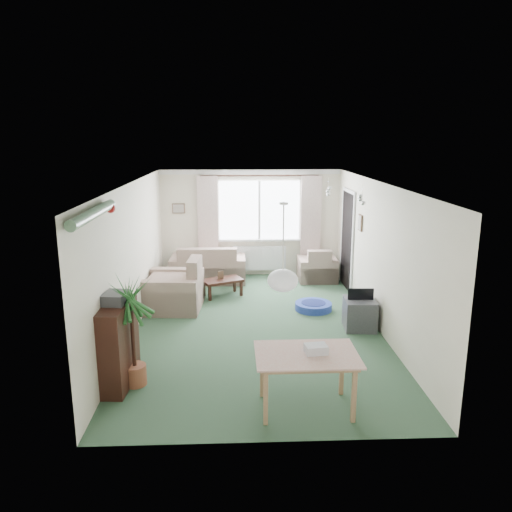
{
  "coord_description": "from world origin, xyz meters",
  "views": [
    {
      "loc": [
        -0.35,
        -7.85,
        3.12
      ],
      "look_at": [
        0.0,
        0.3,
        1.15
      ],
      "focal_mm": 35.0,
      "sensor_mm": 36.0,
      "label": 1
    }
  ],
  "objects_px": {
    "coffee_table": "(222,288)",
    "dining_table": "(306,382)",
    "armchair_left": "(173,284)",
    "bookshelf": "(118,345)",
    "armchair_corner": "(317,264)",
    "houseplant": "(133,332)",
    "tv_cube": "(360,314)",
    "sofa": "(208,263)",
    "pet_bed": "(313,306)"
  },
  "relations": [
    {
      "from": "armchair_left",
      "to": "houseplant",
      "type": "bearing_deg",
      "value": 1.21
    },
    {
      "from": "coffee_table",
      "to": "dining_table",
      "type": "height_order",
      "value": "dining_table"
    },
    {
      "from": "armchair_left",
      "to": "armchair_corner",
      "type": "bearing_deg",
      "value": 124.5
    },
    {
      "from": "dining_table",
      "to": "armchair_left",
      "type": "bearing_deg",
      "value": 118.56
    },
    {
      "from": "armchair_corner",
      "to": "bookshelf",
      "type": "xyz_separation_m",
      "value": [
        -3.3,
        -4.64,
        0.17
      ]
    },
    {
      "from": "coffee_table",
      "to": "tv_cube",
      "type": "xyz_separation_m",
      "value": [
        2.31,
        -1.82,
        0.08
      ]
    },
    {
      "from": "sofa",
      "to": "bookshelf",
      "type": "relative_size",
      "value": 1.5
    },
    {
      "from": "coffee_table",
      "to": "bookshelf",
      "type": "xyz_separation_m",
      "value": [
        -1.23,
        -3.6,
        0.37
      ]
    },
    {
      "from": "tv_cube",
      "to": "pet_bed",
      "type": "distance_m",
      "value": 1.13
    },
    {
      "from": "sofa",
      "to": "armchair_corner",
      "type": "height_order",
      "value": "sofa"
    },
    {
      "from": "dining_table",
      "to": "armchair_corner",
      "type": "bearing_deg",
      "value": 79.35
    },
    {
      "from": "houseplant",
      "to": "tv_cube",
      "type": "height_order",
      "value": "houseplant"
    },
    {
      "from": "armchair_corner",
      "to": "bookshelf",
      "type": "distance_m",
      "value": 5.7
    },
    {
      "from": "armchair_left",
      "to": "coffee_table",
      "type": "distance_m",
      "value": 1.17
    },
    {
      "from": "pet_bed",
      "to": "tv_cube",
      "type": "bearing_deg",
      "value": -56.18
    },
    {
      "from": "pet_bed",
      "to": "armchair_corner",
      "type": "bearing_deg",
      "value": 78.94
    },
    {
      "from": "sofa",
      "to": "armchair_left",
      "type": "distance_m",
      "value": 1.84
    },
    {
      "from": "armchair_left",
      "to": "pet_bed",
      "type": "relative_size",
      "value": 1.59
    },
    {
      "from": "coffee_table",
      "to": "bookshelf",
      "type": "relative_size",
      "value": 0.71
    },
    {
      "from": "armchair_corner",
      "to": "tv_cube",
      "type": "height_order",
      "value": "armchair_corner"
    },
    {
      "from": "coffee_table",
      "to": "houseplant",
      "type": "relative_size",
      "value": 0.54
    },
    {
      "from": "sofa",
      "to": "bookshelf",
      "type": "height_order",
      "value": "bookshelf"
    },
    {
      "from": "armchair_corner",
      "to": "coffee_table",
      "type": "xyz_separation_m",
      "value": [
        -2.07,
        -1.04,
        -0.2
      ]
    },
    {
      "from": "bookshelf",
      "to": "dining_table",
      "type": "distance_m",
      "value": 2.4
    },
    {
      "from": "sofa",
      "to": "dining_table",
      "type": "height_order",
      "value": "sofa"
    },
    {
      "from": "coffee_table",
      "to": "pet_bed",
      "type": "bearing_deg",
      "value": -27.98
    },
    {
      "from": "houseplant",
      "to": "dining_table",
      "type": "height_order",
      "value": "houseplant"
    },
    {
      "from": "bookshelf",
      "to": "houseplant",
      "type": "height_order",
      "value": "houseplant"
    },
    {
      "from": "houseplant",
      "to": "tv_cube",
      "type": "relative_size",
      "value": 2.61
    },
    {
      "from": "dining_table",
      "to": "pet_bed",
      "type": "xyz_separation_m",
      "value": [
        0.62,
        3.39,
        -0.27
      ]
    },
    {
      "from": "armchair_left",
      "to": "coffee_table",
      "type": "relative_size",
      "value": 1.39
    },
    {
      "from": "houseplant",
      "to": "pet_bed",
      "type": "distance_m",
      "value": 3.91
    },
    {
      "from": "sofa",
      "to": "armchair_left",
      "type": "height_order",
      "value": "armchair_left"
    },
    {
      "from": "coffee_table",
      "to": "pet_bed",
      "type": "relative_size",
      "value": 1.15
    },
    {
      "from": "armchair_left",
      "to": "bookshelf",
      "type": "distance_m",
      "value": 2.93
    },
    {
      "from": "sofa",
      "to": "armchair_left",
      "type": "relative_size",
      "value": 1.52
    },
    {
      "from": "armchair_corner",
      "to": "armchair_left",
      "type": "distance_m",
      "value": 3.43
    },
    {
      "from": "coffee_table",
      "to": "sofa",
      "type": "bearing_deg",
      "value": 107.43
    },
    {
      "from": "armchair_left",
      "to": "houseplant",
      "type": "relative_size",
      "value": 0.74
    },
    {
      "from": "sofa",
      "to": "armchair_corner",
      "type": "relative_size",
      "value": 1.96
    },
    {
      "from": "houseplant",
      "to": "pet_bed",
      "type": "relative_size",
      "value": 2.14
    },
    {
      "from": "pet_bed",
      "to": "armchair_left",
      "type": "bearing_deg",
      "value": 175.47
    },
    {
      "from": "dining_table",
      "to": "tv_cube",
      "type": "xyz_separation_m",
      "value": [
        1.24,
        2.46,
        -0.09
      ]
    },
    {
      "from": "dining_table",
      "to": "tv_cube",
      "type": "height_order",
      "value": "dining_table"
    },
    {
      "from": "coffee_table",
      "to": "tv_cube",
      "type": "height_order",
      "value": "tv_cube"
    },
    {
      "from": "houseplant",
      "to": "pet_bed",
      "type": "height_order",
      "value": "houseplant"
    },
    {
      "from": "sofa",
      "to": "tv_cube",
      "type": "relative_size",
      "value": 2.94
    },
    {
      "from": "armchair_corner",
      "to": "coffee_table",
      "type": "height_order",
      "value": "armchair_corner"
    },
    {
      "from": "sofa",
      "to": "bookshelf",
      "type": "xyz_separation_m",
      "value": [
        -0.9,
        -4.67,
        0.14
      ]
    },
    {
      "from": "dining_table",
      "to": "pet_bed",
      "type": "relative_size",
      "value": 1.61
    }
  ]
}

